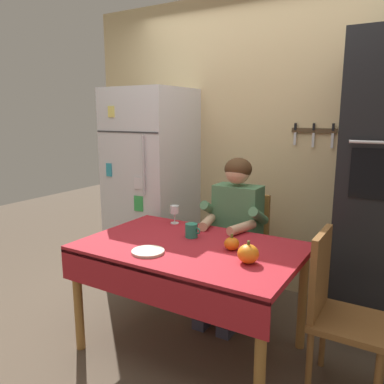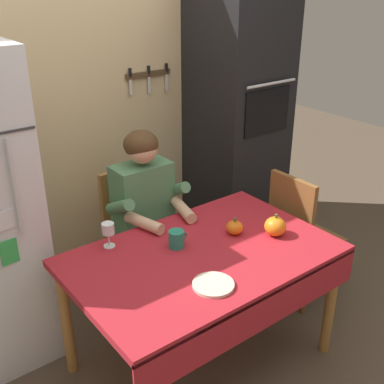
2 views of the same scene
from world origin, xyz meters
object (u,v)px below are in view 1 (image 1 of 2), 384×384
Objects in this scene: refrigerator at (152,186)px; chair_right_side at (336,306)px; coffee_mug at (192,230)px; pumpkin_medium at (232,244)px; wine_glass at (175,211)px; chair_behind_person at (243,245)px; dining_table at (189,258)px; seated_person at (234,224)px; pumpkin_large at (248,254)px; serving_tray at (148,252)px.

chair_right_side is (1.85, -0.77, -0.39)m from refrigerator.
refrigerator reaches higher than coffee_mug.
pumpkin_medium is (0.34, -0.09, -0.01)m from coffee_mug.
wine_glass reaches higher than coffee_mug.
coffee_mug is 0.35m from pumpkin_medium.
wine_glass is (-0.40, -0.41, 0.33)m from chair_behind_person.
refrigerator is 1.14m from coffee_mug.
dining_table is 13.73× the size of pumpkin_medium.
seated_person is 0.80m from pumpkin_large.
pumpkin_medium is at bearing 14.85° from dining_table.
chair_behind_person is 0.29m from seated_person.
chair_right_side is at bearing -29.45° from seated_person.
coffee_mug is 0.40m from serving_tray.
coffee_mug is (-0.11, -0.64, 0.28)m from chair_behind_person.
pumpkin_large reaches higher than coffee_mug.
wine_glass is 0.70× the size of serving_tray.
pumpkin_large is 1.29× the size of pumpkin_medium.
coffee_mug is at bearing 177.63° from chair_right_side.
pumpkin_large is 0.23m from pumpkin_medium.
wine_glass is 0.70m from pumpkin_medium.
chair_right_side is at bearing -2.37° from coffee_mug.
chair_right_side is 0.69m from pumpkin_medium.
refrigerator is 1.45× the size of seated_person.
refrigerator is 1.47m from pumpkin_medium.
chair_right_side is 0.58m from pumpkin_large.
seated_person is 11.10× the size of coffee_mug.
refrigerator is 1.94× the size of chair_behind_person.
refrigerator is at bearing 145.26° from pumpkin_large.
serving_tray is (-0.18, -0.84, 0.01)m from seated_person.
chair_behind_person reaches higher than wine_glass.
chair_behind_person is at bearing 90.00° from seated_person.
chair_behind_person is 4.63× the size of serving_tray.
coffee_mug is (-0.97, 0.04, 0.28)m from chair_right_side.
pumpkin_medium is at bearing -14.05° from coffee_mug.
seated_person reaches higher than pumpkin_large.
refrigerator is at bearing 125.68° from serving_tray.
seated_person is 0.86m from serving_tray.
seated_person is at bearing 113.52° from pumpkin_medium.
wine_glass is 0.93m from pumpkin_large.
coffee_mug is 1.10× the size of pumpkin_medium.
serving_tray is (-0.18, -1.03, 0.24)m from chair_behind_person.
chair_right_side is at bearing -38.08° from chair_behind_person.
chair_behind_person and chair_right_side have the same top height.
wine_glass is at bearing 109.12° from serving_tray.
chair_behind_person is 1.10m from chair_right_side.
seated_person is 6.20× the size of serving_tray.
pumpkin_medium is at bearing 36.79° from serving_tray.
coffee_mug is at bearing -37.96° from wine_glass.
seated_person is at bearing 150.55° from chair_right_side.
chair_right_side is 7.08× the size of pumpkin_large.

